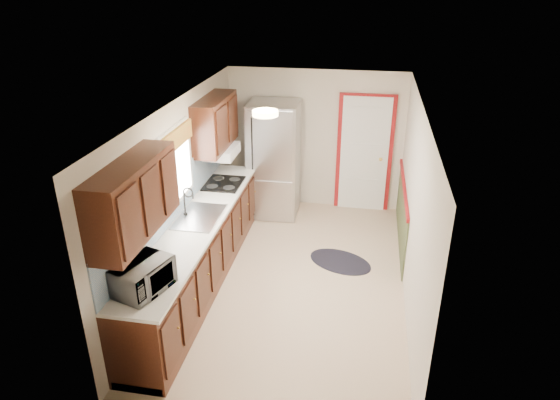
% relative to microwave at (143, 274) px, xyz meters
% --- Properties ---
extents(room_shell, '(3.20, 5.20, 2.52)m').
position_rel_microwave_xyz_m(room_shell, '(1.20, 1.86, 0.07)').
color(room_shell, '#CEB191').
rests_on(room_shell, ground).
extents(kitchen_run, '(0.63, 4.00, 2.20)m').
position_rel_microwave_xyz_m(kitchen_run, '(-0.04, 1.57, -0.32)').
color(kitchen_run, '#33150B').
rests_on(kitchen_run, ground).
extents(back_wall_trim, '(1.12, 2.30, 2.08)m').
position_rel_microwave_xyz_m(back_wall_trim, '(2.19, 4.07, -0.24)').
color(back_wall_trim, maroon).
rests_on(back_wall_trim, ground).
extents(ceiling_fixture, '(0.30, 0.30, 0.06)m').
position_rel_microwave_xyz_m(ceiling_fixture, '(0.90, 1.66, 1.23)').
color(ceiling_fixture, '#FFD88C').
rests_on(ceiling_fixture, room_shell).
extents(microwave, '(0.47, 0.64, 0.39)m').
position_rel_microwave_xyz_m(microwave, '(0.00, 0.00, 0.00)').
color(microwave, white).
rests_on(microwave, kitchen_run).
extents(refrigerator, '(0.83, 0.82, 1.94)m').
position_rel_microwave_xyz_m(refrigerator, '(0.57, 3.87, -0.16)').
color(refrigerator, '#B7B7BC').
rests_on(refrigerator, ground).
extents(rug, '(1.11, 0.94, 0.01)m').
position_rel_microwave_xyz_m(rug, '(1.82, 2.42, -1.13)').
color(rug, black).
rests_on(rug, ground).
extents(cooktop, '(0.53, 0.64, 0.02)m').
position_rel_microwave_xyz_m(cooktop, '(0.01, 2.78, -0.18)').
color(cooktop, black).
rests_on(cooktop, kitchen_run).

